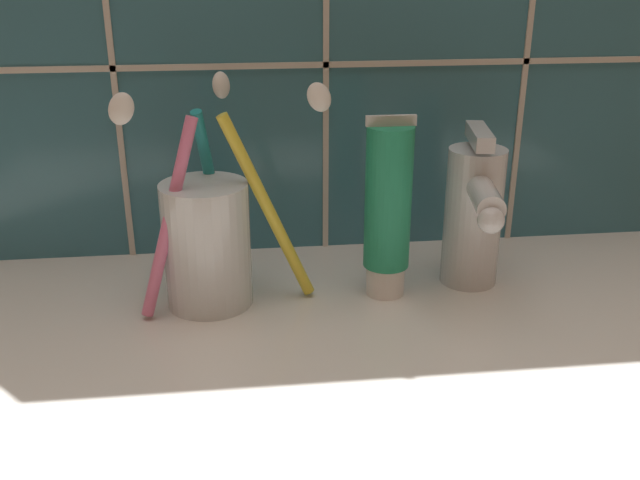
{
  "coord_description": "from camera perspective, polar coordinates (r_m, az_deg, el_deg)",
  "views": [
    {
      "loc": [
        -5.93,
        -42.85,
        27.77
      ],
      "look_at": [
        -0.51,
        3.2,
        8.82
      ],
      "focal_mm": 40.0,
      "sensor_mm": 36.0,
      "label": 1
    }
  ],
  "objects": [
    {
      "name": "sink_counter",
      "position": [
        0.51,
        1.01,
        -9.52
      ],
      "size": [
        70.71,
        37.69,
        2.0
      ],
      "primitive_type": "cube",
      "color": "silver",
      "rests_on": "ground"
    },
    {
      "name": "toothbrush_cup",
      "position": [
        0.55,
        -8.93,
        0.19
      ],
      "size": [
        15.73,
        10.7,
        17.26
      ],
      "color": "silver",
      "rests_on": "sink_counter"
    },
    {
      "name": "toothpaste_tube",
      "position": [
        0.55,
        5.45,
        2.49
      ],
      "size": [
        3.79,
        3.61,
        14.5
      ],
      "color": "white",
      "rests_on": "sink_counter"
    },
    {
      "name": "sink_faucet",
      "position": [
        0.58,
        12.25,
        2.2
      ],
      "size": [
        4.63,
        11.23,
        12.94
      ],
      "rotation": [
        0.0,
        0.0,
        -1.74
      ],
      "color": "silver",
      "rests_on": "sink_counter"
    }
  ]
}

